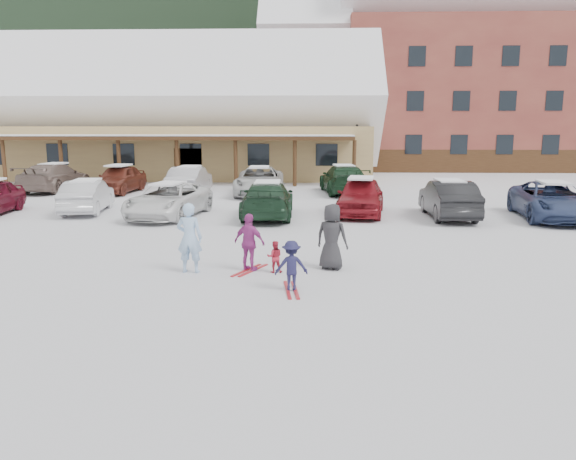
{
  "coord_description": "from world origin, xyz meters",
  "views": [
    {
      "loc": [
        0.82,
        -13.4,
        3.71
      ],
      "look_at": [
        0.3,
        1.0,
        1.0
      ],
      "focal_mm": 35.0,
      "sensor_mm": 36.0,
      "label": 1
    }
  ],
  "objects_px": {
    "lamp_post": "(357,129)",
    "toddler_red": "(275,257)",
    "day_lodge": "(174,121)",
    "child_navy": "(291,266)",
    "parked_car_4": "(361,196)",
    "parked_car_2": "(169,200)",
    "parked_car_3": "(268,200)",
    "parked_car_5": "(449,199)",
    "parked_car_8": "(119,179)",
    "alpine_hotel": "(462,68)",
    "parked_car_11": "(344,179)",
    "adult_skier": "(189,238)",
    "parked_car_10": "(260,181)",
    "parked_car_6": "(552,201)",
    "child_magenta": "(249,243)",
    "parked_car_1": "(87,196)",
    "parked_car_9": "(190,181)",
    "parked_car_7": "(54,177)",
    "bystander_dark": "(332,237)"
  },
  "relations": [
    {
      "from": "day_lodge",
      "to": "parked_car_3",
      "type": "relative_size",
      "value": 5.85
    },
    {
      "from": "child_navy",
      "to": "parked_car_2",
      "type": "xyz_separation_m",
      "value": [
        -5.29,
        10.14,
        0.11
      ]
    },
    {
      "from": "parked_car_3",
      "to": "parked_car_7",
      "type": "height_order",
      "value": "parked_car_7"
    },
    {
      "from": "lamp_post",
      "to": "bystander_dark",
      "type": "relative_size",
      "value": 3.51
    },
    {
      "from": "toddler_red",
      "to": "parked_car_6",
      "type": "distance_m",
      "value": 13.61
    },
    {
      "from": "parked_car_5",
      "to": "parked_car_8",
      "type": "relative_size",
      "value": 1.02
    },
    {
      "from": "alpine_hotel",
      "to": "parked_car_11",
      "type": "xyz_separation_m",
      "value": [
        -11.51,
        -20.73,
        -7.86
      ]
    },
    {
      "from": "toddler_red",
      "to": "parked_car_7",
      "type": "distance_m",
      "value": 21.89
    },
    {
      "from": "alpine_hotel",
      "to": "adult_skier",
      "type": "xyz_separation_m",
      "value": [
        -16.45,
        -37.61,
        -7.73
      ]
    },
    {
      "from": "child_magenta",
      "to": "parked_car_9",
      "type": "bearing_deg",
      "value": -47.53
    },
    {
      "from": "toddler_red",
      "to": "parked_car_6",
      "type": "bearing_deg",
      "value": -146.25
    },
    {
      "from": "parked_car_7",
      "to": "adult_skier",
      "type": "bearing_deg",
      "value": 127.43
    },
    {
      "from": "child_navy",
      "to": "alpine_hotel",
      "type": "bearing_deg",
      "value": -116.03
    },
    {
      "from": "parked_car_5",
      "to": "parked_car_8",
      "type": "bearing_deg",
      "value": -25.33
    },
    {
      "from": "day_lodge",
      "to": "parked_car_2",
      "type": "distance_m",
      "value": 19.66
    },
    {
      "from": "alpine_hotel",
      "to": "parked_car_6",
      "type": "height_order",
      "value": "alpine_hotel"
    },
    {
      "from": "alpine_hotel",
      "to": "toddler_red",
      "type": "distance_m",
      "value": 41.01
    },
    {
      "from": "toddler_red",
      "to": "parked_car_8",
      "type": "xyz_separation_m",
      "value": [
        -9.57,
        16.65,
        0.36
      ]
    },
    {
      "from": "bystander_dark",
      "to": "adult_skier",
      "type": "bearing_deg",
      "value": 30.48
    },
    {
      "from": "adult_skier",
      "to": "bystander_dark",
      "type": "xyz_separation_m",
      "value": [
        3.61,
        0.46,
        -0.04
      ]
    },
    {
      "from": "day_lodge",
      "to": "parked_car_8",
      "type": "relative_size",
      "value": 6.48
    },
    {
      "from": "child_navy",
      "to": "parked_car_3",
      "type": "xyz_separation_m",
      "value": [
        -1.27,
        10.23,
        0.14
      ]
    },
    {
      "from": "parked_car_2",
      "to": "parked_car_3",
      "type": "distance_m",
      "value": 4.03
    },
    {
      "from": "child_magenta",
      "to": "parked_car_5",
      "type": "distance_m",
      "value": 11.24
    },
    {
      "from": "alpine_hotel",
      "to": "child_navy",
      "type": "relative_size",
      "value": 27.23
    },
    {
      "from": "adult_skier",
      "to": "lamp_post",
      "type": "bearing_deg",
      "value": -99.93
    },
    {
      "from": "parked_car_5",
      "to": "parked_car_11",
      "type": "xyz_separation_m",
      "value": [
        -3.73,
        8.01,
        0.01
      ]
    },
    {
      "from": "lamp_post",
      "to": "toddler_red",
      "type": "bearing_deg",
      "value": -99.47
    },
    {
      "from": "lamp_post",
      "to": "child_magenta",
      "type": "distance_m",
      "value": 25.05
    },
    {
      "from": "adult_skier",
      "to": "parked_car_5",
      "type": "xyz_separation_m",
      "value": [
        8.66,
        8.87,
        -0.14
      ]
    },
    {
      "from": "lamp_post",
      "to": "parked_car_1",
      "type": "xyz_separation_m",
      "value": [
        -12.72,
        -14.93,
        -2.73
      ]
    },
    {
      "from": "day_lodge",
      "to": "child_navy",
      "type": "height_order",
      "value": "day_lodge"
    },
    {
      "from": "parked_car_5",
      "to": "parked_car_10",
      "type": "relative_size",
      "value": 0.85
    },
    {
      "from": "parked_car_1",
      "to": "parked_car_9",
      "type": "bearing_deg",
      "value": -124.49
    },
    {
      "from": "toddler_red",
      "to": "parked_car_1",
      "type": "xyz_separation_m",
      "value": [
        -8.62,
        9.65,
        0.28
      ]
    },
    {
      "from": "child_navy",
      "to": "child_magenta",
      "type": "bearing_deg",
      "value": -63.27
    },
    {
      "from": "parked_car_5",
      "to": "toddler_red",
      "type": "bearing_deg",
      "value": 54.22
    },
    {
      "from": "child_navy",
      "to": "parked_car_9",
      "type": "relative_size",
      "value": 0.25
    },
    {
      "from": "child_navy",
      "to": "parked_car_1",
      "type": "bearing_deg",
      "value": -57.6
    },
    {
      "from": "parked_car_8",
      "to": "parked_car_3",
      "type": "bearing_deg",
      "value": -37.81
    },
    {
      "from": "parked_car_10",
      "to": "parked_car_11",
      "type": "height_order",
      "value": "parked_car_11"
    },
    {
      "from": "toddler_red",
      "to": "lamp_post",
      "type": "bearing_deg",
      "value": -104.95
    },
    {
      "from": "lamp_post",
      "to": "parked_car_6",
      "type": "bearing_deg",
      "value": -68.06
    },
    {
      "from": "adult_skier",
      "to": "parked_car_11",
      "type": "bearing_deg",
      "value": -101.98
    },
    {
      "from": "parked_car_8",
      "to": "child_magenta",
      "type": "bearing_deg",
      "value": -57.1
    },
    {
      "from": "toddler_red",
      "to": "parked_car_4",
      "type": "relative_size",
      "value": 0.18
    },
    {
      "from": "parked_car_8",
      "to": "child_navy",
      "type": "bearing_deg",
      "value": -56.61
    },
    {
      "from": "parked_car_5",
      "to": "parked_car_8",
      "type": "xyz_separation_m",
      "value": [
        -16.08,
        7.85,
        0.01
      ]
    },
    {
      "from": "parked_car_10",
      "to": "parked_car_2",
      "type": "bearing_deg",
      "value": -114.24
    },
    {
      "from": "alpine_hotel",
      "to": "parked_car_5",
      "type": "xyz_separation_m",
      "value": [
        -7.79,
        -28.74,
        -7.87
      ]
    }
  ]
}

